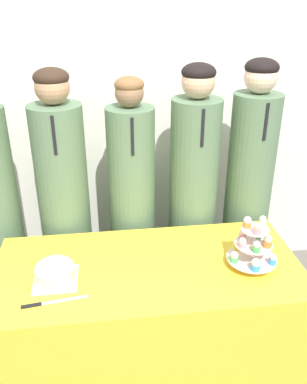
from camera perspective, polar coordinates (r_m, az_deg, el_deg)
name	(u,v)px	position (r m, az deg, el deg)	size (l,w,h in m)	color
wall_back	(130,100)	(2.88, -3.39, 12.75)	(9.00, 0.06, 2.70)	silver
table	(149,318)	(2.40, -0.67, -17.27)	(1.61, 0.75, 0.72)	yellow
round_cake	(55,271)	(2.10, -13.66, -10.73)	(0.22, 0.22, 0.11)	white
cake_knife	(44,304)	(2.00, -15.16, -14.89)	(0.31, 0.06, 0.01)	silver
cupcake_stand	(253,245)	(2.16, 13.79, -7.25)	(0.26, 0.26, 0.28)	silver
student_1	(65,209)	(2.63, -12.30, -2.31)	(0.31, 0.32, 1.66)	#567556
student_2	(132,209)	(2.63, -2.99, -2.39)	(0.29, 0.30, 1.60)	#567556
student_3	(193,200)	(2.67, 5.52, -1.12)	(0.31, 0.31, 1.67)	#567556
student_4	(248,195)	(2.77, 13.07, -0.39)	(0.30, 0.30, 1.68)	#567556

